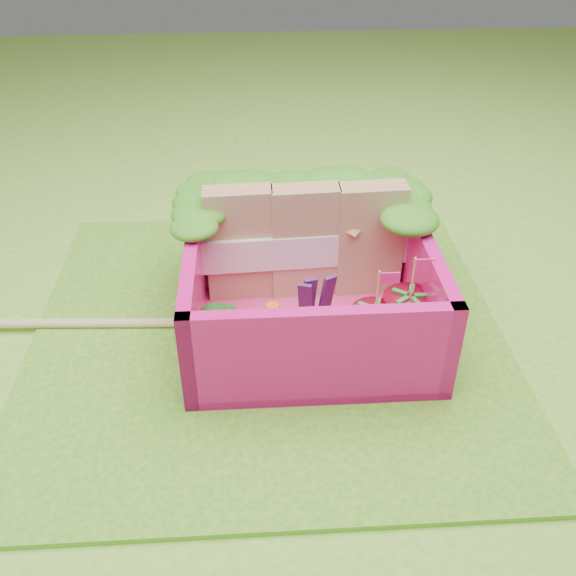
# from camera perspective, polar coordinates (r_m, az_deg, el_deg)

# --- Properties ---
(ground) EXTENTS (14.00, 14.00, 0.00)m
(ground) POSITION_cam_1_polar(r_m,az_deg,el_deg) (3.63, -1.77, -3.94)
(ground) COLOR #80B031
(ground) RESTS_ON ground
(placemat) EXTENTS (2.60, 2.60, 0.03)m
(placemat) POSITION_cam_1_polar(r_m,az_deg,el_deg) (3.63, -1.77, -3.76)
(placemat) COLOR #56AD27
(placemat) RESTS_ON ground
(bento_floor) EXTENTS (1.30, 1.30, 0.05)m
(bento_floor) POSITION_cam_1_polar(r_m,az_deg,el_deg) (3.63, 1.79, -2.85)
(bento_floor) COLOR #FF4189
(bento_floor) RESTS_ON placemat
(bento_box) EXTENTS (1.30, 1.30, 0.55)m
(bento_box) POSITION_cam_1_polar(r_m,az_deg,el_deg) (3.49, 1.87, 0.40)
(bento_box) COLOR #F91487
(bento_box) RESTS_ON placemat
(lettuce_ruffle) EXTENTS (1.43, 0.83, 0.11)m
(lettuce_ruffle) POSITION_cam_1_polar(r_m,az_deg,el_deg) (3.75, 1.28, 8.90)
(lettuce_ruffle) COLOR #248217
(lettuce_ruffle) RESTS_ON bento_box
(sandwich_stack) EXTENTS (1.21, 0.23, 0.67)m
(sandwich_stack) POSITION_cam_1_polar(r_m,az_deg,el_deg) (3.66, 1.60, 4.11)
(sandwich_stack) COLOR tan
(sandwich_stack) RESTS_ON bento_floor
(broccoli) EXTENTS (0.32, 0.32, 0.26)m
(broccoli) POSITION_cam_1_polar(r_m,az_deg,el_deg) (3.28, -6.49, -3.33)
(broccoli) COLOR #5CA04D
(broccoli) RESTS_ON bento_floor
(carrot_sticks) EXTENTS (0.20, 0.15, 0.28)m
(carrot_sticks) POSITION_cam_1_polar(r_m,az_deg,el_deg) (3.30, -2.48, -3.79)
(carrot_sticks) COLOR #FF5E15
(carrot_sticks) RESTS_ON bento_floor
(purple_wedges) EXTENTS (0.18, 0.11, 0.38)m
(purple_wedges) POSITION_cam_1_polar(r_m,az_deg,el_deg) (3.38, 2.24, -1.58)
(purple_wedges) COLOR #3E164F
(purple_wedges) RESTS_ON bento_floor
(strawberry_left) EXTENTS (0.26, 0.26, 0.50)m
(strawberry_left) POSITION_cam_1_polar(r_m,az_deg,el_deg) (3.33, 7.66, -3.71)
(strawberry_left) COLOR red
(strawberry_left) RESTS_ON bento_floor
(strawberry_right) EXTENTS (0.28, 0.28, 0.52)m
(strawberry_right) POSITION_cam_1_polar(r_m,az_deg,el_deg) (3.42, 10.58, -2.66)
(strawberry_right) COLOR red
(strawberry_right) RESTS_ON bento_floor
(snap_peas) EXTENTS (0.87, 0.64, 0.05)m
(snap_peas) POSITION_cam_1_polar(r_m,az_deg,el_deg) (3.41, 6.77, -4.99)
(snap_peas) COLOR #609F32
(snap_peas) RESTS_ON bento_floor
(chopsticks) EXTENTS (2.40, 0.19, 0.04)m
(chopsticks) POSITION_cam_1_polar(r_m,az_deg,el_deg) (3.77, -16.50, -3.00)
(chopsticks) COLOR #DFC37A
(chopsticks) RESTS_ON placemat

